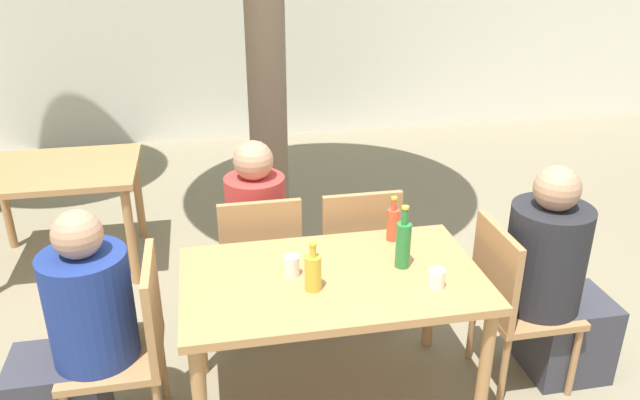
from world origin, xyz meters
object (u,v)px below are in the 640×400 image
Objects in this scene: drinking_glass_0 at (292,266)px; drinking_glass_1 at (437,278)px; person_seated_0 at (76,343)px; patio_chair_0 at (131,340)px; patio_chair_2 at (260,258)px; person_seated_1 at (555,286)px; oil_cruet_2 at (313,271)px; dining_table_back at (57,182)px; soda_bottle_1 at (393,223)px; person_seated_2 at (256,238)px; green_bottle_0 at (403,243)px; patio_chair_3 at (356,249)px; dining_table_front at (332,292)px; patio_chair_1 at (512,297)px.

drinking_glass_0 reaches higher than drinking_glass_1.
person_seated_0 is at bearing -177.57° from drinking_glass_0.
patio_chair_0 and patio_chair_2 have the same top height.
person_seated_1 is 5.10× the size of oil_cruet_2.
patio_chair_0 is 10.50× the size of drinking_glass_1.
dining_table_back is 4.45× the size of soda_bottle_1.
person_seated_2 is (-0.00, 0.24, 0.01)m from patio_chair_2.
patio_chair_2 is 0.94m from green_bottle_0.
drinking_glass_0 is (-0.46, -0.60, 0.28)m from patio_chair_3.
oil_cruet_2 is at bearing 99.84° from person_seated_2.
drinking_glass_1 is (0.54, -0.08, -0.05)m from oil_cruet_2.
patio_chair_2 is 1.00× the size of patio_chair_3.
patio_chair_1 is at bearing 0.00° from dining_table_front.
person_seated_0 is at bearing 90.00° from person_seated_1.
patio_chair_2 is 9.19× the size of drinking_glass_0.
green_bottle_0 is (1.27, 0.02, 0.35)m from patio_chair_0.
drinking_glass_1 is (0.62, -0.22, -0.01)m from drinking_glass_0.
person_seated_1 is at bearing 4.40° from oil_cruet_2.
patio_chair_3 is at bearing 52.40° from drinking_glass_0.
drinking_glass_0 is (1.34, -1.67, 0.15)m from dining_table_back.
person_seated_0 is at bearing 90.00° from patio_chair_1.
dining_table_back is at bearing -160.78° from patio_chair_0.
green_bottle_0 is 1.31× the size of soda_bottle_1.
drinking_glass_0 is (0.09, -0.84, 0.27)m from person_seated_2.
oil_cruet_2 reaches higher than patio_chair_2.
soda_bottle_1 reaches higher than patio_chair_3.
patio_chair_2 is at bearing 90.00° from person_seated_2.
green_bottle_0 is at bearing 3.73° from dining_table_front.
soda_bottle_1 reaches higher than drinking_glass_0.
patio_chair_0 reaches higher than dining_table_front.
person_seated_2 is at bearing -33.78° from dining_table_back.
person_seated_2 is 11.71× the size of drinking_glass_0.
drinking_glass_1 is at bearing 131.00° from patio_chair_2.
patio_chair_0 is 0.23m from person_seated_0.
person_seated_1 reaches higher than green_bottle_0.
oil_cruet_2 is at bearing -141.25° from soda_bottle_1.
person_seated_0 is at bearing -180.00° from dining_table_front.
dining_table_back is 1.18× the size of patio_chair_2.
patio_chair_2 is at bearing 134.57° from patio_chair_0.
drinking_glass_0 is 0.66m from drinking_glass_1.
patio_chair_3 is at bearing 95.88° from green_bottle_0.
drinking_glass_0 is at bearing 160.24° from drinking_glass_1.
drinking_glass_1 is (0.43, -0.18, 0.13)m from dining_table_front.
person_seated_1 is 5.02× the size of soda_bottle_1.
person_seated_2 reaches higher than soda_bottle_1.
person_seated_1 is 3.83× the size of green_bottle_0.
dining_table_back is 1.81m from patio_chair_0.
patio_chair_2 is 0.67m from drinking_glass_0.
patio_chair_0 reaches higher than dining_table_back.
patio_chair_1 is at bearing 20.14° from drinking_glass_1.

